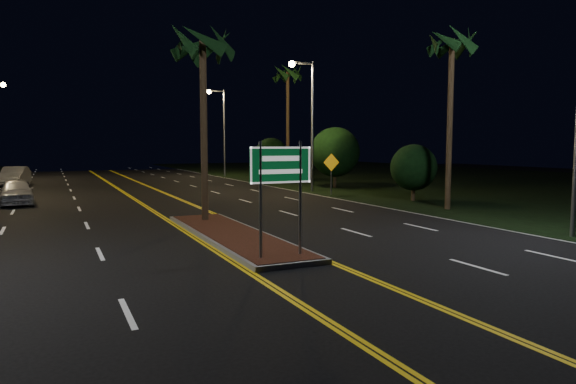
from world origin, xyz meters
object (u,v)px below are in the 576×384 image
median_island (232,235)px  palm_median (203,45)px  streetlight_right_near (573,74)px  streetlight_right_mid (307,110)px  shrub_far (271,155)px  shrub_mid (335,152)px  car_near (16,190)px  shrub_near (414,168)px  palm_right_far (288,75)px  palm_right_near (452,44)px  warning_sign (331,168)px  streetlight_right_far (221,122)px  car_far (15,175)px  highway_sign (281,176)px

median_island → palm_median: bearing=90.0°
streetlight_right_near → palm_median: streetlight_right_near is taller
streetlight_right_mid → shrub_far: streetlight_right_mid is taller
shrub_mid → car_near: 21.73m
palm_median → shrub_far: size_ratio=2.10×
shrub_near → palm_median: bearing=-165.5°
streetlight_right_near → palm_right_far: 28.30m
shrub_near → streetlight_right_mid: bearing=109.8°
streetlight_right_near → palm_right_near: (1.89, 8.00, 2.56)m
warning_sign → streetlight_right_mid: bearing=95.1°
shrub_far → warning_sign: bearing=-100.0°
median_island → palm_right_near: palm_right_near is taller
streetlight_right_far → shrub_mid: streetlight_right_far is taller
palm_right_near → car_near: palm_right_near is taller
shrub_mid → car_far: (-22.40, 12.42, -1.83)m
median_island → highway_sign: (0.00, -4.20, 2.32)m
shrub_far → median_island: bearing=-115.4°
median_island → palm_median: palm_median is taller
shrub_far → car_far: (-22.20, 0.42, -1.44)m
palm_right_far → palm_right_near: bearing=-90.9°
streetlight_right_mid → car_far: bearing=142.8°
median_island → shrub_near: size_ratio=3.11×
shrub_near → car_far: bearing=134.3°
streetlight_right_far → car_far: bearing=-163.6°
palm_right_near → car_far: palm_right_near is taller
shrub_far → highway_sign: bearing=-112.6°
streetlight_right_near → streetlight_right_far: (0.00, 40.00, 0.00)m
streetlight_right_far → car_far: (-19.01, -5.58, -4.76)m
highway_sign → shrub_mid: size_ratio=0.69×
palm_right_far → car_near: 23.53m
palm_right_near → car_near: (-20.00, 11.51, -7.39)m
palm_right_near → palm_right_far: (0.30, 20.00, 0.93)m
median_island → shrub_far: 32.19m
car_near → car_far: (-0.90, 14.91, 0.08)m
streetlight_right_near → streetlight_right_far: bearing=90.0°
streetlight_right_far → palm_right_far: palm_right_far is taller
highway_sign → palm_right_near: size_ratio=0.34×
streetlight_right_mid → streetlight_right_far: (0.00, 20.00, 0.00)m
shrub_near → shrub_mid: (0.50, 10.00, 0.78)m
palm_median → car_far: size_ratio=1.55×
highway_sign → shrub_far: bearing=67.4°
highway_sign → car_far: size_ratio=0.60×
highway_sign → shrub_far: size_ratio=0.81×
streetlight_right_far → warning_sign: 23.38m
median_island → palm_right_far: (12.80, 23.00, 9.06)m
streetlight_right_mid → palm_right_near: 12.41m
shrub_far → car_near: 25.81m
streetlight_right_near → palm_median: bearing=141.3°
highway_sign → palm_right_near: bearing=30.0°
shrub_far → warning_sign: shrub_far is taller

